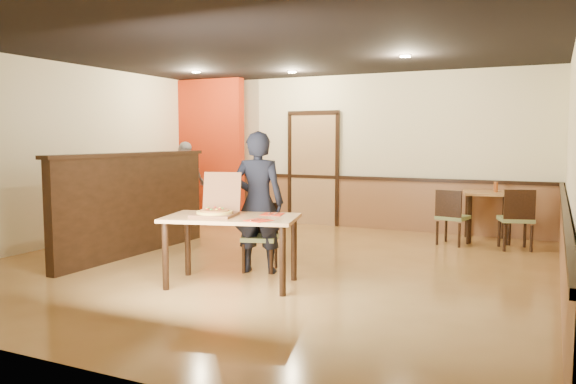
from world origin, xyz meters
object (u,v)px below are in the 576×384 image
condiment (496,187)px  side_chair_right (517,217)px  pizza_box (216,210)px  main_table (232,226)px  diner_chair (261,234)px  side_table (488,203)px  diner (258,202)px  passerby (185,184)px  side_chair_left (451,215)px

condiment → side_chair_right: bearing=-60.0°
pizza_box → main_table: bearing=1.7°
diner_chair → side_chair_right: size_ratio=0.92×
pizza_box → side_table: bearing=45.9°
side_chair_right → side_table: 0.78m
side_table → diner: (-2.31, -3.43, 0.25)m
pizza_box → condiment: pizza_box is taller
passerby → pizza_box: size_ratio=2.56×
side_chair_right → diner: diner is taller
diner → condiment: size_ratio=10.84×
passerby → condiment: bearing=-68.5°
side_chair_left → side_chair_right: (0.93, -0.00, 0.03)m
passerby → condiment: 5.51m
side_chair_right → side_table: size_ratio=1.05×
diner → passerby: bearing=-56.5°
main_table → side_table: (2.29, 4.10, -0.05)m
diner → main_table: bearing=76.7°
main_table → passerby: size_ratio=1.02×
passerby → side_chair_left: bearing=-74.7°
side_chair_left → condiment: (0.58, 0.62, 0.41)m
diner_chair → passerby: 3.95m
diner → condiment: bearing=-140.1°
main_table → passerby: passerby is taller
diner → side_chair_right: bearing=-149.5°
side_chair_right → side_table: side_chair_right is taller
side_chair_left → condiment: bearing=-120.6°
diner → passerby: 4.05m
diner_chair → side_table: 4.05m
main_table → side_chair_left: size_ratio=1.89×
main_table → diner: size_ratio=0.94×
side_table → pizza_box: 4.82m
side_chair_left → diner: (-1.85, -2.82, 0.40)m
side_table → diner_chair: bearing=-125.4°
diner → side_table: bearing=-138.9°
side_chair_left → passerby: size_ratio=0.54×
side_chair_left → passerby: 4.89m
main_table → diner: bearing=76.9°
side_table → condiment: 0.28m
side_chair_right → diner: (-2.78, -2.82, 0.37)m
side_chair_left → main_table: bearing=74.7°
pizza_box → diner: bearing=64.4°
diner_chair → diner: 0.43m
condiment → diner: bearing=-125.1°
passerby → condiment: size_ratio=9.92×
side_chair_left → diner: bearing=69.2°
side_chair_right → diner_chair: bearing=27.2°
passerby → pizza_box: 4.45m
diner → condiment: (2.42, 3.44, 0.01)m
diner_chair → pizza_box: bearing=-114.5°
diner_chair → passerby: size_ratio=0.53×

